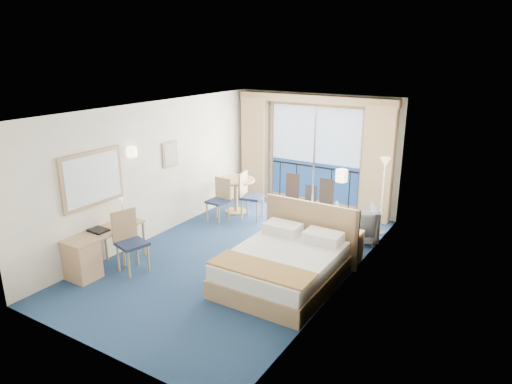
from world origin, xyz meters
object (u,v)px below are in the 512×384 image
at_px(desk_chair, 129,237).
at_px(nightstand, 349,246).
at_px(floor_lamp, 384,177).
at_px(table_chair_b, 220,197).
at_px(table_chair_a, 248,193).
at_px(round_table, 236,187).
at_px(armchair, 356,223).
at_px(desk, 88,255).
at_px(bed, 284,265).

bearing_deg(desk_chair, nightstand, -38.55).
bearing_deg(floor_lamp, table_chair_b, -161.56).
xyz_separation_m(nightstand, table_chair_a, (-2.69, 0.87, 0.32)).
bearing_deg(nightstand, table_chair_a, 162.08).
bearing_deg(round_table, floor_lamp, 8.14).
height_order(armchair, table_chair_a, table_chair_a).
distance_m(nightstand, floor_lamp, 1.80).
bearing_deg(desk_chair, armchair, -27.19).
relative_size(desk, table_chair_b, 1.52).
distance_m(round_table, table_chair_a, 0.50).
bearing_deg(armchair, desk_chair, 20.30).
distance_m(floor_lamp, desk_chair, 5.03).
bearing_deg(desk_chair, desk, 155.26).
bearing_deg(table_chair_a, nightstand, -119.62).
distance_m(nightstand, desk_chair, 3.86).
bearing_deg(floor_lamp, bed, -103.87).
xyz_separation_m(nightstand, table_chair_b, (-3.15, 0.44, 0.26)).
height_order(bed, desk, bed).
height_order(floor_lamp, desk, floor_lamp).
distance_m(nightstand, table_chair_b, 3.19).
bearing_deg(table_chair_a, table_chair_b, 121.05).
distance_m(nightstand, round_table, 3.34).
distance_m(desk, table_chair_b, 3.30).
height_order(bed, nightstand, bed).
bearing_deg(armchair, table_chair_a, -26.79).
bearing_deg(desk, table_chair_b, 83.79).
bearing_deg(table_chair_a, round_table, 55.84).
relative_size(bed, floor_lamp, 1.31).
height_order(nightstand, desk_chair, desk_chair).
relative_size(desk, table_chair_a, 1.38).
distance_m(armchair, round_table, 2.97).
xyz_separation_m(desk, table_chair_a, (0.82, 3.71, 0.22)).
distance_m(armchair, table_chair_a, 2.50).
distance_m(desk_chair, round_table, 3.37).
bearing_deg(bed, round_table, 136.76).
xyz_separation_m(bed, floor_lamp, (0.71, 2.87, 0.90)).
bearing_deg(bed, nightstand, 65.98).
bearing_deg(round_table, desk_chair, -88.77).
bearing_deg(floor_lamp, armchair, -116.75).
height_order(round_table, table_chair_a, table_chair_a).
distance_m(armchair, desk_chair, 4.33).
distance_m(armchair, floor_lamp, 1.09).
bearing_deg(nightstand, floor_lamp, 85.85).
distance_m(floor_lamp, table_chair_b, 3.51).
height_order(armchair, desk, armchair).
relative_size(armchair, floor_lamp, 0.49).
height_order(floor_lamp, round_table, floor_lamp).
xyz_separation_m(bed, desk_chair, (-2.48, -0.97, 0.28)).
relative_size(round_table, table_chair_b, 0.93).
bearing_deg(nightstand, table_chair_b, 172.09).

